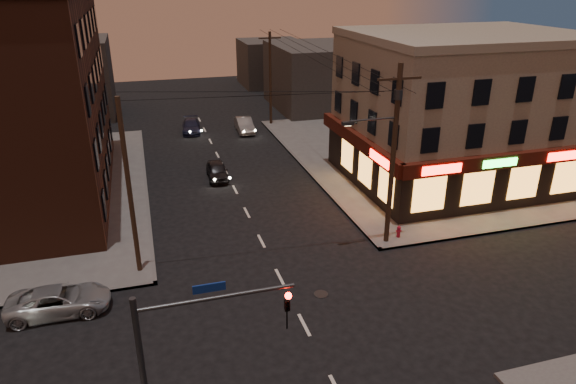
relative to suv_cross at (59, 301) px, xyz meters
name	(u,v)px	position (x,y,z in m)	size (l,w,h in m)	color
ground	(304,325)	(10.34, -4.00, -0.62)	(120.00, 120.00, 0.00)	black
sidewalk_ne	(436,153)	(28.34, 15.00, -0.55)	(24.00, 28.00, 0.15)	#514F4C
pizza_building	(460,109)	(26.27, 9.43, 4.73)	(15.85, 12.85, 10.50)	tan
brick_apartment	(0,101)	(-4.16, 15.00, 6.03)	(12.00, 20.00, 13.00)	#4C2618
bg_building_ne_a	(319,76)	(24.34, 34.00, 2.88)	(10.00, 12.00, 7.00)	#3F3D3A
bg_building_nw	(67,78)	(-2.66, 38.00, 3.38)	(9.00, 10.00, 8.00)	#3F3D3A
bg_building_ne_b	(271,63)	(22.34, 48.00, 2.38)	(8.00, 8.00, 6.00)	#3F3D3A
utility_pole_main	(392,147)	(17.02, 1.80, 5.14)	(4.20, 0.44, 10.00)	#382619
utility_pole_far	(270,79)	(17.14, 28.00, 4.03)	(0.26, 0.26, 9.00)	#382619
utility_pole_west	(129,189)	(3.54, 2.50, 4.03)	(0.24, 0.24, 9.00)	#382619
traffic_signal	(180,359)	(4.77, -9.60, 3.54)	(4.49, 0.32, 6.47)	#333538
suv_cross	(59,301)	(0.00, 0.00, 0.00)	(2.06, 4.47, 1.24)	gray
sedan_near	(217,171)	(9.48, 14.52, 0.00)	(1.47, 3.67, 1.25)	black
sedan_mid	(244,125)	(14.00, 26.19, 0.07)	(1.45, 4.17, 1.37)	gray
sedan_far	(191,126)	(9.01, 27.49, -0.02)	(1.68, 4.14, 1.20)	#1A1D34
fire_hydrant	(399,231)	(18.01, 2.00, -0.09)	(0.32, 0.32, 0.70)	maroon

